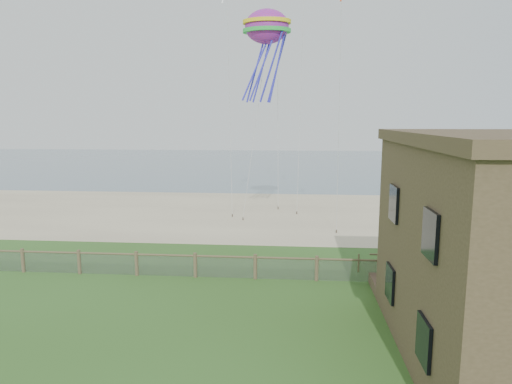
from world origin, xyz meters
TOP-DOWN VIEW (x-y plane):
  - ground at (0.00, 0.00)m, footprint 160.00×160.00m
  - sand_beach at (0.00, 22.00)m, footprint 72.00×20.00m
  - ocean at (0.00, 66.00)m, footprint 160.00×68.00m
  - chainlink_fence at (0.00, 6.00)m, footprint 36.20×0.20m
  - picnic_table at (7.96, 5.00)m, footprint 1.69×1.34m
  - octopus_kite at (-0.11, 16.16)m, footprint 3.81×3.24m

SIDE VIEW (x-z plane):
  - ground at x=0.00m, z-range 0.00..0.00m
  - ocean at x=0.00m, z-range -0.01..0.01m
  - sand_beach at x=0.00m, z-range -0.01..0.01m
  - picnic_table at x=7.96m, z-range 0.00..0.67m
  - chainlink_fence at x=0.00m, z-range -0.07..1.18m
  - octopus_kite at x=-0.11m, z-range 8.86..15.52m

